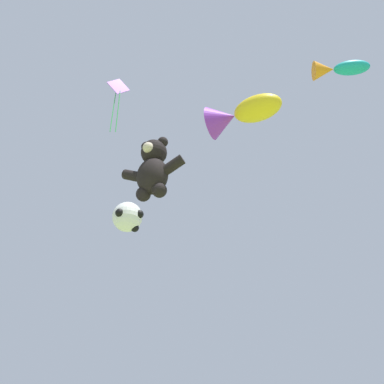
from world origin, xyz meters
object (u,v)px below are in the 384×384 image
soccer_ball_kite (128,217)px  diamond_kite (118,93)px  teddy_bear_kite (153,168)px  fish_kite_teal (338,69)px  fish_kite_goldfin (240,114)px

soccer_ball_kite → diamond_kite: 5.99m
teddy_bear_kite → diamond_kite: diamond_kite is taller
teddy_bear_kite → diamond_kite: size_ratio=0.80×
fish_kite_teal → diamond_kite: diamond_kite is taller
fish_kite_goldfin → diamond_kite: 5.83m
fish_kite_goldfin → diamond_kite: diamond_kite is taller
fish_kite_goldfin → fish_kite_teal: size_ratio=1.34×
teddy_bear_kite → soccer_ball_kite: teddy_bear_kite is taller
soccer_ball_kite → fish_kite_teal: (6.42, 0.32, 3.53)m
fish_kite_teal → soccer_ball_kite: bearing=-177.1°
fish_kite_teal → diamond_kite: size_ratio=0.59×
soccer_ball_kite → fish_kite_goldfin: size_ratio=0.44×
soccer_ball_kite → diamond_kite: (-1.29, 0.33, 5.84)m
fish_kite_goldfin → teddy_bear_kite: bearing=174.7°
teddy_bear_kite → fish_kite_goldfin: bearing=-5.3°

